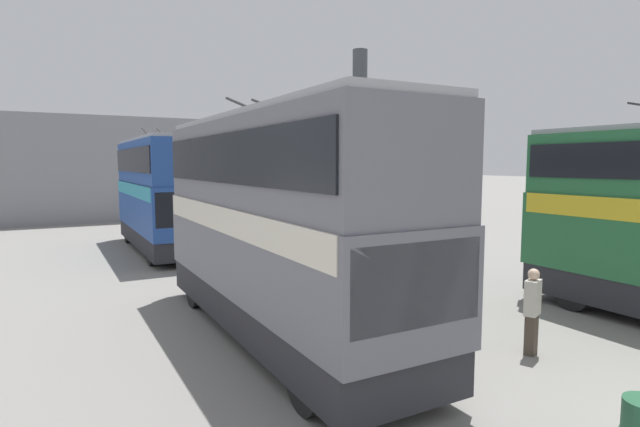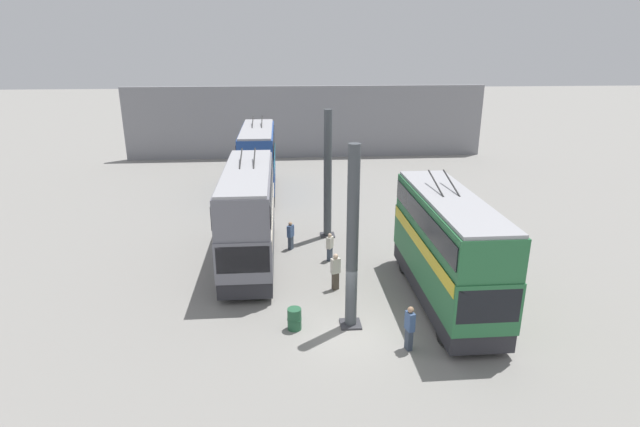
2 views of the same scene
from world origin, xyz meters
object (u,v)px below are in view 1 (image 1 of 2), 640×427
Objects in this scene: person_by_right_row at (328,276)px; bus_right_mid at (278,212)px; person_aisle_midway at (427,282)px; person_aisle_foreground at (532,309)px; bus_right_far at (161,188)px.

bus_right_mid is at bearing 66.12° from person_by_right_row.
person_by_right_row reaches higher than person_aisle_midway.
person_aisle_foreground is at bearing 120.89° from person_aisle_midway.
bus_right_mid is 5.97× the size of person_by_right_row.
bus_right_mid is 5.39× the size of person_aisle_foreground.
bus_right_mid is 4.69m from person_aisle_midway.
person_by_right_row is 0.90× the size of person_aisle_foreground.
person_aisle_midway is at bearing -92.67° from bus_right_mid.
bus_right_mid is 3.33m from person_by_right_row.
person_aisle_midway is at bearing -23.56° from person_aisle_foreground.
person_by_right_row is at bearing -8.36° from person_aisle_midway.
person_aisle_midway is (-13.15, -4.21, -2.06)m from bus_right_far.
bus_right_far is 17.08m from person_aisle_foreground.
person_aisle_foreground is at bearing -165.85° from bus_right_far.
person_by_right_row is 1.05× the size of person_aisle_midway.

